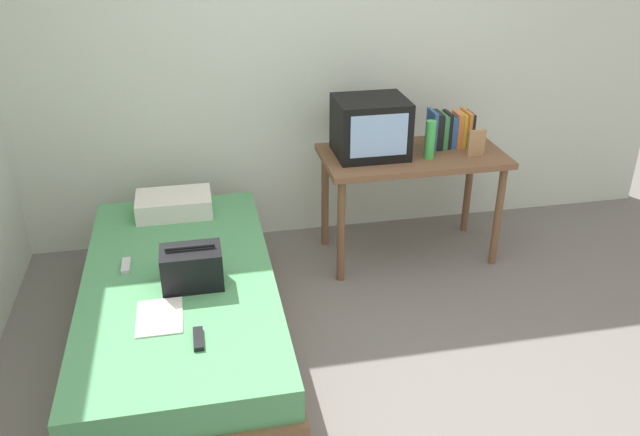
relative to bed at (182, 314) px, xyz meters
name	(u,v)px	position (x,y,z in m)	size (l,w,h in m)	color
ground_plane	(389,415)	(0.94, -0.71, -0.22)	(8.00, 8.00, 0.00)	slate
wall_back	(310,49)	(0.94, 1.29, 1.08)	(5.20, 0.10, 2.60)	silver
bed	(182,314)	(0.00, 0.00, 0.00)	(1.00, 2.00, 0.46)	brown
desk	(412,167)	(1.50, 0.76, 0.41)	(1.16, 0.60, 0.73)	brown
tv	(370,127)	(1.23, 0.79, 0.69)	(0.44, 0.39, 0.36)	black
water_bottle	(430,140)	(1.57, 0.66, 0.63)	(0.06, 0.06, 0.24)	green
book_row	(450,130)	(1.77, 0.83, 0.62)	(0.28, 0.17, 0.25)	#2D5699
picture_frame	(476,143)	(1.87, 0.64, 0.59)	(0.11, 0.02, 0.17)	#9E754C
pillow	(174,204)	(-0.01, 0.75, 0.29)	(0.45, 0.29, 0.12)	silver
handbag	(192,267)	(0.08, -0.09, 0.33)	(0.30, 0.20, 0.23)	black
magazine	(160,317)	(-0.09, -0.35, 0.24)	(0.21, 0.29, 0.01)	white
remote_dark	(198,339)	(0.08, -0.56, 0.24)	(0.04, 0.16, 0.02)	black
remote_silver	(126,266)	(-0.27, 0.15, 0.24)	(0.04, 0.14, 0.02)	#B7B7BC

